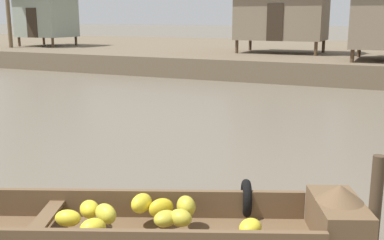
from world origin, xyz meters
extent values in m
plane|color=#665B4C|center=(0.00, 10.00, 0.00)|extent=(300.00, 300.00, 0.00)
cube|color=brown|center=(0.00, 29.87, 0.46)|extent=(160.00, 20.00, 0.93)
cube|color=brown|center=(0.19, 5.84, 0.30)|extent=(4.26, 1.85, 0.37)
cube|color=brown|center=(2.79, 6.29, 0.36)|extent=(0.92, 1.20, 0.49)
cone|color=brown|center=(2.79, 6.29, 0.71)|extent=(0.73, 0.73, 0.20)
cube|color=brown|center=(-0.48, 4.91, 0.32)|extent=(0.63, 1.13, 0.05)
torus|color=black|center=(1.57, 6.55, 0.34)|extent=(0.31, 0.53, 0.52)
ellipsoid|color=gold|center=(1.07, 5.53, 0.38)|extent=(0.33, 0.28, 0.21)
ellipsoid|color=yellow|center=(0.46, 5.66, 0.42)|extent=(0.25, 0.34, 0.24)
ellipsoid|color=yellow|center=(0.23, 5.20, 0.42)|extent=(0.39, 0.33, 0.24)
ellipsoid|color=gold|center=(0.90, 5.46, 0.37)|extent=(0.34, 0.37, 0.19)
ellipsoid|color=yellow|center=(-0.09, 5.31, 0.38)|extent=(0.39, 0.38, 0.22)
ellipsoid|color=yellow|center=(-0.15, 4.96, 0.39)|extent=(0.36, 0.29, 0.20)
ellipsoid|color=yellow|center=(0.71, 5.72, 0.37)|extent=(0.36, 0.38, 0.25)
ellipsoid|color=yellow|center=(1.89, 5.68, 0.35)|extent=(0.27, 0.34, 0.21)
ellipsoid|color=yellow|center=(0.28, 4.86, 0.39)|extent=(0.37, 0.39, 0.22)
ellipsoid|color=gold|center=(1.01, 5.81, 0.42)|extent=(0.37, 0.37, 0.26)
cylinder|color=#4C3826|center=(-19.11, 23.74, 1.22)|extent=(0.16, 0.16, 0.58)
cylinder|color=#4C3826|center=(-16.40, 23.74, 1.22)|extent=(0.16, 0.16, 0.58)
cylinder|color=#4C3826|center=(-19.11, 26.00, 1.22)|extent=(0.16, 0.16, 0.58)
cylinder|color=#4C3826|center=(-16.40, 26.00, 1.22)|extent=(0.16, 0.16, 0.58)
cube|color=gray|center=(-17.76, 24.87, 2.85)|extent=(3.11, 2.66, 2.68)
cube|color=#2D2319|center=(-17.76, 23.52, 2.41)|extent=(0.80, 0.04, 1.80)
cylinder|color=#4C3826|center=(-4.51, 23.88, 1.26)|extent=(0.16, 0.16, 0.67)
cylinder|color=#4C3826|center=(-0.51, 23.88, 1.26)|extent=(0.16, 0.16, 0.67)
cylinder|color=#4C3826|center=(-4.51, 26.18, 1.26)|extent=(0.16, 0.16, 0.67)
cylinder|color=#4C3826|center=(-0.51, 26.18, 1.26)|extent=(0.16, 0.16, 0.67)
cube|color=#7A6B56|center=(-2.51, 25.03, 2.87)|extent=(4.40, 2.70, 2.55)
cube|color=#2D2319|center=(-2.51, 23.66, 2.50)|extent=(0.80, 0.04, 1.80)
cylinder|color=#4C3826|center=(1.45, 20.98, 1.19)|extent=(0.16, 0.16, 0.53)
cylinder|color=#4C3826|center=(1.45, 24.02, 1.19)|extent=(0.16, 0.16, 0.53)
cylinder|color=brown|center=(-18.65, 22.57, 3.48)|extent=(0.24, 0.24, 5.11)
cylinder|color=#423323|center=(3.19, 6.21, 0.62)|extent=(0.14, 0.14, 1.24)
camera|label=1|loc=(3.32, 0.87, 2.73)|focal=43.50mm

